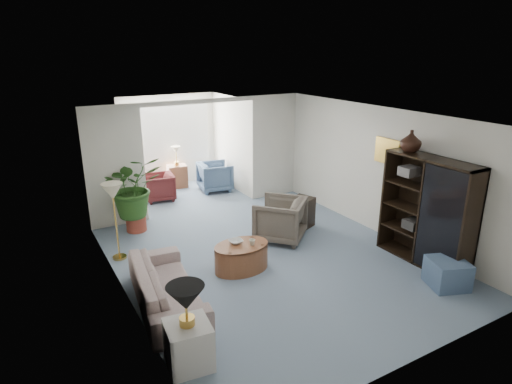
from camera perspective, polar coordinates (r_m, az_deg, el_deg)
floor at (r=7.71m, az=2.27°, el=-9.02°), size 6.00×6.00×0.00m
sunroom_floor at (r=11.11m, az=-9.09°, el=-0.42°), size 2.60×2.60×0.00m
back_pier_left at (r=9.23m, az=-18.00°, el=3.10°), size 1.20×0.12×2.50m
back_pier_right at (r=10.64m, az=2.38°, el=5.96°), size 1.20×0.12×2.50m
back_header at (r=9.56m, az=-7.38°, el=11.70°), size 2.60×0.12×0.10m
window_pane at (r=11.74m, az=-11.38°, el=7.55°), size 2.20×0.02×1.50m
window_blinds at (r=11.71m, az=-11.33°, el=7.53°), size 2.20×0.02×1.50m
framed_picture at (r=8.56m, az=16.91°, el=5.15°), size 0.04×0.50×0.40m
sofa at (r=6.50m, az=-11.68°, el=-11.99°), size 1.06×2.14×0.60m
end_table at (r=5.40m, az=-8.85°, el=-19.22°), size 0.56×0.56×0.55m
table_lamp at (r=5.04m, az=-9.21°, el=-13.56°), size 0.44×0.44×0.30m
floor_lamp at (r=7.70m, az=-18.31°, el=0.08°), size 0.36×0.36×0.28m
coffee_table at (r=7.34m, az=-1.92°, el=-8.51°), size 0.97×0.97×0.45m
coffee_bowl at (r=7.29m, az=-2.67°, el=-6.51°), size 0.24×0.24×0.06m
coffee_cup at (r=7.21m, az=-0.51°, el=-6.62°), size 0.11×0.11×0.10m
wingback_chair at (r=8.38m, az=3.18°, el=-3.59°), size 1.26×1.26×0.82m
side_table_dark at (r=9.02m, az=5.86°, el=-2.71°), size 0.63×0.58×0.62m
entertainment_cabinet at (r=7.86m, az=21.52°, el=-2.40°), size 0.45×1.67×1.86m
cabinet_urn at (r=7.87m, az=19.66°, el=6.32°), size 0.36×0.36×0.37m
ottoman at (r=7.48m, az=23.81°, el=-9.74°), size 0.71×0.71×0.44m
plant_pot at (r=9.17m, az=-15.43°, el=-3.96°), size 0.40×0.40×0.32m
house_plant at (r=8.91m, az=-15.85°, el=0.69°), size 1.12×0.97×1.24m
sunroom_chair_blue at (r=11.30m, az=-5.40°, el=2.03°), size 0.92×0.90×0.74m
sunroom_chair_maroon at (r=10.80m, az=-12.62°, el=0.63°), size 0.81×0.79×0.65m
sunroom_table at (r=11.72m, az=-10.27°, el=2.05°), size 0.54×0.45×0.60m
shelf_clutter at (r=7.72m, az=21.94°, el=-1.55°), size 0.30×1.14×1.06m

